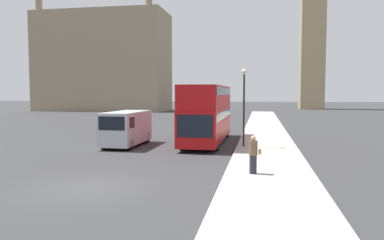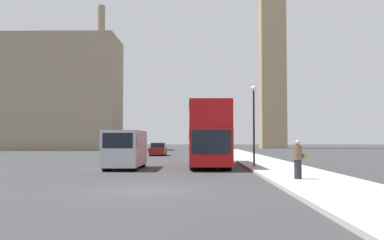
% 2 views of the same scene
% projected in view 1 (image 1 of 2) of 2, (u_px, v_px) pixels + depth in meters
% --- Properties ---
extents(ground_plane, '(300.00, 300.00, 0.00)m').
position_uv_depth(ground_plane, '(91.00, 187.00, 14.72)').
color(ground_plane, '#333335').
extents(sidewalk_strip, '(3.97, 120.00, 0.15)m').
position_uv_depth(sidewalk_strip, '(272.00, 194.00, 13.46)').
color(sidewalk_strip, '#ADA89E').
rests_on(sidewalk_strip, ground_plane).
extents(building_block_distant, '(27.29, 11.47, 24.98)m').
position_uv_depth(building_block_distant, '(103.00, 62.00, 79.35)').
color(building_block_distant, gray).
rests_on(building_block_distant, ground_plane).
extents(red_double_decker_bus, '(2.56, 10.83, 4.23)m').
position_uv_depth(red_double_decker_bus, '(207.00, 111.00, 27.77)').
color(red_double_decker_bus, '#A80F11').
rests_on(red_double_decker_bus, ground_plane).
extents(white_van, '(2.09, 5.38, 2.42)m').
position_uv_depth(white_van, '(126.00, 128.00, 26.12)').
color(white_van, '#B2B7BC').
rests_on(white_van, ground_plane).
extents(pedestrian, '(0.54, 0.38, 1.69)m').
position_uv_depth(pedestrian, '(253.00, 155.00, 16.48)').
color(pedestrian, '#23232D').
rests_on(pedestrian, sidewalk_strip).
extents(street_lamp, '(0.36, 0.36, 5.15)m').
position_uv_depth(street_lamp, '(244.00, 95.00, 24.77)').
color(street_lamp, black).
rests_on(street_lamp, sidewalk_strip).
extents(parked_sedan, '(1.74, 4.50, 1.48)m').
position_uv_depth(parked_sedan, '(188.00, 116.00, 48.64)').
color(parked_sedan, maroon).
rests_on(parked_sedan, ground_plane).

